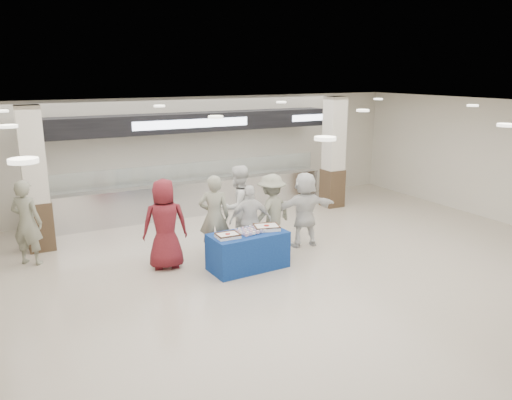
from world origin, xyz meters
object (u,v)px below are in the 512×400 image
sheet_cake_right (267,227)px  civilian_maroon (165,224)px  soldier_b (271,212)px  display_table (248,251)px  soldier_a (214,216)px  chef_short (250,221)px  sheet_cake_left (228,235)px  chef_tall (238,207)px  cupcake_tray (250,231)px  civilian_white (305,209)px  soldier_bg (27,223)px

sheet_cake_right → civilian_maroon: bearing=157.5°
sheet_cake_right → civilian_maroon: civilian_maroon is taller
soldier_b → display_table: bearing=21.3°
sheet_cake_right → soldier_a: size_ratio=0.33×
chef_short → sheet_cake_left: bearing=55.2°
chef_tall → soldier_a: bearing=6.6°
sheet_cake_right → cupcake_tray: bearing=-177.3°
sheet_cake_left → civilian_maroon: (-0.97, 0.88, 0.13)m
chef_short → soldier_b: 0.63m
display_table → soldier_b: 1.36m
chef_tall → civilian_white: size_ratio=1.10×
display_table → soldier_bg: 4.55m
display_table → sheet_cake_right: size_ratio=2.65×
soldier_a → chef_tall: bearing=-136.0°
sheet_cake_right → soldier_bg: size_ratio=0.33×
sheet_cake_right → chef_short: chef_short is taller
chef_tall → soldier_bg: size_ratio=1.06×
soldier_a → civilian_white: 2.11m
sheet_cake_left → chef_tall: chef_tall is taller
sheet_cake_left → cupcake_tray: 0.54m
sheet_cake_left → cupcake_tray: bearing=8.6°
display_table → soldier_a: (-0.33, 0.94, 0.52)m
sheet_cake_left → soldier_a: bearing=81.6°
display_table → cupcake_tray: size_ratio=3.02×
chef_short → civilian_white: 1.38m
sheet_cake_left → chef_short: (0.86, 0.71, -0.02)m
sheet_cake_right → civilian_white: civilian_white is taller
cupcake_tray → civilian_white: civilian_white is taller
sheet_cake_right → soldier_bg: bearing=152.0°
soldier_b → soldier_bg: 5.10m
display_table → soldier_bg: soldier_bg is taller
display_table → soldier_b: size_ratio=0.91×
sheet_cake_right → soldier_bg: (-4.32, 2.30, 0.09)m
civilian_maroon → chef_short: civilian_maroon is taller
chef_short → soldier_b: soldier_b is taller
soldier_a → chef_short: size_ratio=1.15×
sheet_cake_right → chef_short: size_ratio=0.37×
soldier_b → cupcake_tray: bearing=22.5°
chef_tall → chef_short: 0.60m
sheet_cake_left → soldier_b: 1.70m
chef_tall → civilian_white: (1.39, -0.57, -0.09)m
chef_tall → chef_short: bearing=76.2°
civilian_maroon → civilian_white: size_ratio=1.07×
chef_short → display_table: bearing=74.7°
display_table → soldier_a: bearing=106.2°
display_table → soldier_b: bearing=35.9°
civilian_maroon → display_table: bearing=163.2°
sheet_cake_left → civilian_maroon: 1.32m
soldier_a → soldier_b: bearing=-163.6°
display_table → chef_tall: bearing=69.9°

